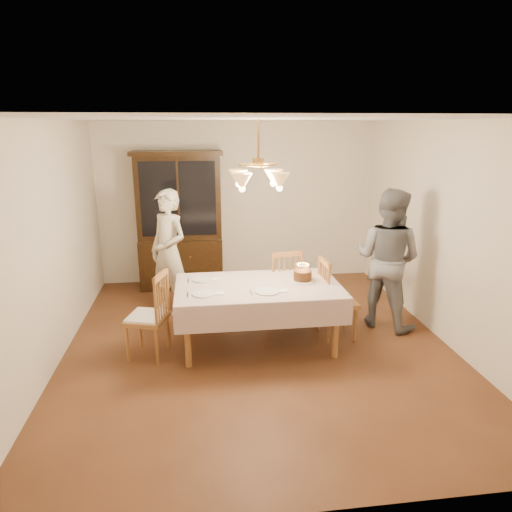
{
  "coord_description": "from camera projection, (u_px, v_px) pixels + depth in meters",
  "views": [
    {
      "loc": [
        -0.67,
        -4.93,
        2.54
      ],
      "look_at": [
        0.0,
        0.2,
        1.05
      ],
      "focal_mm": 32.0,
      "sensor_mm": 36.0,
      "label": 1
    }
  ],
  "objects": [
    {
      "name": "ground",
      "position": [
        258.0,
        344.0,
        5.48
      ],
      "size": [
        5.0,
        5.0,
        0.0
      ],
      "primitive_type": "plane",
      "color": "#502A16",
      "rests_on": "ground"
    },
    {
      "name": "room_shell",
      "position": [
        258.0,
        215.0,
        5.04
      ],
      "size": [
        5.0,
        5.0,
        5.0
      ],
      "color": "white",
      "rests_on": "ground"
    },
    {
      "name": "dining_table",
      "position": [
        258.0,
        291.0,
        5.29
      ],
      "size": [
        1.9,
        1.1,
        0.76
      ],
      "color": "brown",
      "rests_on": "ground"
    },
    {
      "name": "china_hutch",
      "position": [
        180.0,
        223.0,
        7.22
      ],
      "size": [
        1.38,
        0.54,
        2.16
      ],
      "color": "black",
      "rests_on": "ground"
    },
    {
      "name": "chair_far_side",
      "position": [
        282.0,
        289.0,
        6.05
      ],
      "size": [
        0.5,
        0.48,
        1.0
      ],
      "color": "brown",
      "rests_on": "ground"
    },
    {
      "name": "chair_left_end",
      "position": [
        148.0,
        318.0,
        5.1
      ],
      "size": [
        0.53,
        0.54,
        1.0
      ],
      "color": "brown",
      "rests_on": "ground"
    },
    {
      "name": "chair_right_end",
      "position": [
        337.0,
        302.0,
        5.59
      ],
      "size": [
        0.43,
        0.45,
        1.0
      ],
      "color": "brown",
      "rests_on": "ground"
    },
    {
      "name": "elderly_woman",
      "position": [
        169.0,
        252.0,
        6.25
      ],
      "size": [
        0.73,
        0.74,
        1.72
      ],
      "primitive_type": "imported",
      "rotation": [
        0.0,
        0.0,
        -0.83
      ],
      "color": "#F4E9CE",
      "rests_on": "ground"
    },
    {
      "name": "adult_in_grey",
      "position": [
        387.0,
        259.0,
        5.8
      ],
      "size": [
        1.1,
        1.1,
        1.8
      ],
      "primitive_type": "imported",
      "rotation": [
        0.0,
        0.0,
        2.33
      ],
      "color": "slate",
      "rests_on": "ground"
    },
    {
      "name": "birthday_cake",
      "position": [
        303.0,
        276.0,
        5.39
      ],
      "size": [
        0.3,
        0.3,
        0.21
      ],
      "color": "white",
      "rests_on": "dining_table"
    },
    {
      "name": "place_setting_near_left",
      "position": [
        205.0,
        294.0,
        4.98
      ],
      "size": [
        0.41,
        0.26,
        0.02
      ],
      "color": "white",
      "rests_on": "dining_table"
    },
    {
      "name": "place_setting_near_right",
      "position": [
        268.0,
        291.0,
        5.05
      ],
      "size": [
        0.42,
        0.27,
        0.02
      ],
      "color": "white",
      "rests_on": "dining_table"
    },
    {
      "name": "place_setting_far_left",
      "position": [
        204.0,
        279.0,
        5.44
      ],
      "size": [
        0.39,
        0.24,
        0.02
      ],
      "color": "white",
      "rests_on": "dining_table"
    },
    {
      "name": "chandelier",
      "position": [
        258.0,
        179.0,
        4.93
      ],
      "size": [
        0.62,
        0.62,
        0.73
      ],
      "color": "#BF8C3F",
      "rests_on": "ground"
    }
  ]
}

